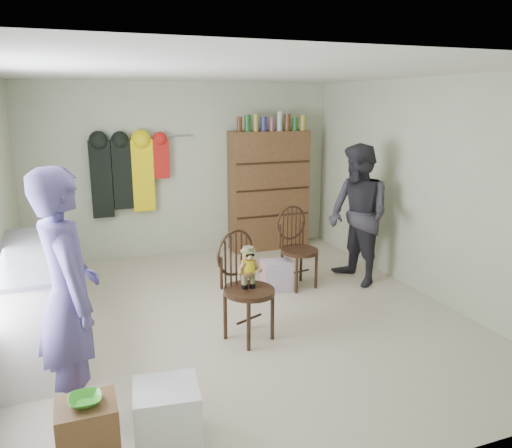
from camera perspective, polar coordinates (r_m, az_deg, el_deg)
name	(u,v)px	position (r m, az deg, el deg)	size (l,w,h in m)	color
ground_plane	(241,317)	(5.40, -1.76, -10.54)	(5.00, 5.00, 0.00)	beige
room_walls	(224,163)	(5.46, -3.71, 6.97)	(5.00, 5.00, 5.00)	beige
counter	(37,301)	(4.99, -23.70, -8.01)	(0.64, 1.86, 0.94)	silver
stool	(89,441)	(3.42, -18.55, -22.41)	(0.35, 0.30, 0.50)	brown
bowl	(85,400)	(3.27, -18.94, -18.50)	(0.19, 0.19, 0.05)	green
plastic_tub	(167,414)	(3.61, -10.12, -20.62)	(0.43, 0.41, 0.41)	white
chair_front	(245,278)	(4.73, -1.25, -6.24)	(0.62, 0.62, 1.06)	#3F2516
chair_far	(297,244)	(6.11, 4.67, -2.32)	(0.52, 0.52, 1.00)	#3F2516
striped_bag	(276,275)	(6.06, 2.36, -5.90)	(0.35, 0.27, 0.37)	#E5727C
person_left	(68,298)	(3.71, -20.66, -7.90)	(0.67, 0.44, 1.83)	#524986
person_right	(358,215)	(6.24, 11.61, 0.99)	(0.85, 0.66, 1.74)	#2D2B33
dresser	(269,190)	(7.62, 1.47, 3.95)	(1.20, 0.39, 2.08)	brown
coat_rack	(127,174)	(7.15, -14.48, 5.55)	(1.42, 0.12, 1.09)	#99999E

